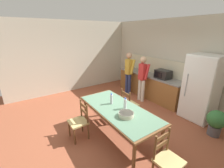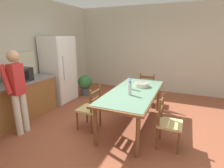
# 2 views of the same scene
# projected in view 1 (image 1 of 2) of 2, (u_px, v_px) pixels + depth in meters

# --- Properties ---
(ground_plane) EXTENTS (8.32, 8.32, 0.00)m
(ground_plane) POSITION_uv_depth(u_px,v_px,m) (116.00, 124.00, 4.21)
(ground_plane) COLOR brown
(wall_back) EXTENTS (6.52, 0.12, 2.90)m
(wall_back) POSITION_uv_depth(u_px,v_px,m) (179.00, 63.00, 5.14)
(wall_back) COLOR beige
(wall_back) RESTS_ON ground
(wall_left) EXTENTS (0.12, 5.20, 2.90)m
(wall_left) POSITION_uv_depth(u_px,v_px,m) (71.00, 57.00, 6.27)
(wall_left) COLOR beige
(wall_left) RESTS_ON ground
(kitchen_counter) EXTENTS (2.88, 0.66, 0.90)m
(kitchen_counter) POSITION_uv_depth(u_px,v_px,m) (149.00, 85.00, 5.93)
(kitchen_counter) COLOR brown
(kitchen_counter) RESTS_ON ground
(counter_splashback) EXTENTS (2.84, 0.03, 0.60)m
(counter_splashback) POSITION_uv_depth(u_px,v_px,m) (156.00, 66.00, 5.84)
(counter_splashback) COLOR beige
(counter_splashback) RESTS_ON kitchen_counter
(refrigerator) EXTENTS (0.81, 0.73, 1.89)m
(refrigerator) POSITION_uv_depth(u_px,v_px,m) (201.00, 88.00, 4.22)
(refrigerator) COLOR white
(refrigerator) RESTS_ON ground
(microwave) EXTENTS (0.50, 0.39, 0.30)m
(microwave) POSITION_uv_depth(u_px,v_px,m) (163.00, 74.00, 5.24)
(microwave) COLOR black
(microwave) RESTS_ON kitchen_counter
(dining_table) EXTENTS (2.20, 0.95, 0.78)m
(dining_table) POSITION_uv_depth(u_px,v_px,m) (118.00, 111.00, 3.49)
(dining_table) COLOR brown
(dining_table) RESTS_ON ground
(bottle_near_centre) EXTENTS (0.07, 0.07, 0.27)m
(bottle_near_centre) POSITION_uv_depth(u_px,v_px,m) (111.00, 99.00, 3.64)
(bottle_near_centre) COLOR silver
(bottle_near_centre) RESTS_ON dining_table
(bottle_off_centre) EXTENTS (0.07, 0.07, 0.27)m
(bottle_off_centre) POSITION_uv_depth(u_px,v_px,m) (125.00, 104.00, 3.40)
(bottle_off_centre) COLOR silver
(bottle_off_centre) RESTS_ON dining_table
(serving_bowl) EXTENTS (0.32, 0.32, 0.09)m
(serving_bowl) POSITION_uv_depth(u_px,v_px,m) (126.00, 114.00, 3.11)
(serving_bowl) COLOR beige
(serving_bowl) RESTS_ON dining_table
(chair_side_far_left) EXTENTS (0.43, 0.41, 0.91)m
(chair_side_far_left) POSITION_uv_depth(u_px,v_px,m) (129.00, 104.00, 4.37)
(chair_side_far_left) COLOR brown
(chair_side_far_left) RESTS_ON ground
(chair_side_near_left) EXTENTS (0.42, 0.40, 0.91)m
(chair_side_near_left) POSITION_uv_depth(u_px,v_px,m) (79.00, 121.00, 3.56)
(chair_side_near_left) COLOR brown
(chair_side_near_left) RESTS_ON ground
(chair_head_end) EXTENTS (0.42, 0.44, 0.91)m
(chair_head_end) POSITION_uv_depth(u_px,v_px,m) (167.00, 159.00, 2.49)
(chair_head_end) COLOR brown
(chair_head_end) RESTS_ON ground
(person_at_sink) EXTENTS (0.43, 0.29, 1.70)m
(person_at_sink) POSITION_uv_depth(u_px,v_px,m) (129.00, 71.00, 5.98)
(person_at_sink) COLOR navy
(person_at_sink) RESTS_ON ground
(person_at_counter) EXTENTS (0.41, 0.29, 1.65)m
(person_at_counter) POSITION_uv_depth(u_px,v_px,m) (142.00, 77.00, 5.37)
(person_at_counter) COLOR silver
(person_at_counter) RESTS_ON ground
(potted_plant) EXTENTS (0.44, 0.44, 0.67)m
(potted_plant) POSITION_uv_depth(u_px,v_px,m) (216.00, 121.00, 3.64)
(potted_plant) COLOR #4C4C51
(potted_plant) RESTS_ON ground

